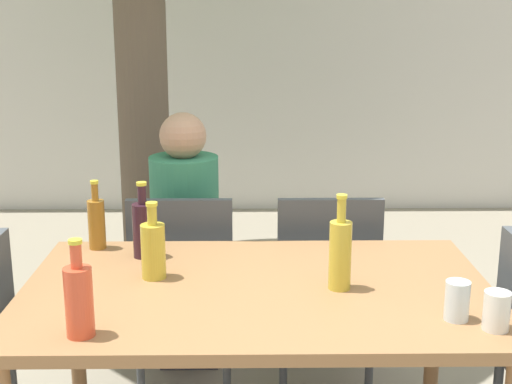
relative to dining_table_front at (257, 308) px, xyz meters
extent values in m
cube|color=beige|center=(0.00, 3.76, 0.70)|extent=(10.00, 0.08, 2.80)
cylinder|color=brown|center=(-0.62, 1.77, 0.36)|extent=(0.29, 0.29, 2.12)
cube|color=#996B42|center=(0.00, 0.00, 0.06)|extent=(1.57, 0.97, 0.04)
cylinder|color=#996B42|center=(-0.73, 0.43, -0.33)|extent=(0.06, 0.06, 0.74)
cylinder|color=#996B42|center=(0.73, 0.43, -0.33)|extent=(0.06, 0.06, 0.74)
cube|color=#474C51|center=(-0.31, 0.81, -0.25)|extent=(0.44, 0.44, 0.04)
cube|color=#474C51|center=(-0.31, 0.61, -0.01)|extent=(0.44, 0.04, 0.45)
cylinder|color=#474C51|center=(-0.12, 1.00, -0.48)|extent=(0.04, 0.04, 0.43)
cylinder|color=#474C51|center=(-0.50, 1.00, -0.48)|extent=(0.04, 0.04, 0.43)
cylinder|color=#474C51|center=(-0.12, 0.62, -0.48)|extent=(0.04, 0.04, 0.43)
cylinder|color=#474C51|center=(-0.50, 0.62, -0.48)|extent=(0.04, 0.04, 0.43)
cube|color=#474C51|center=(0.31, 0.81, -0.25)|extent=(0.44, 0.44, 0.04)
cube|color=#474C51|center=(0.31, 0.61, -0.01)|extent=(0.44, 0.04, 0.45)
cylinder|color=#474C51|center=(0.50, 1.00, -0.48)|extent=(0.04, 0.04, 0.43)
cylinder|color=#474C51|center=(0.12, 1.00, -0.48)|extent=(0.04, 0.04, 0.43)
cylinder|color=#474C51|center=(0.50, 0.62, -0.48)|extent=(0.04, 0.04, 0.43)
cylinder|color=#474C51|center=(0.12, 0.62, -0.48)|extent=(0.04, 0.04, 0.43)
cube|color=#383842|center=(-0.31, 1.07, -0.47)|extent=(0.28, 0.40, 0.47)
cylinder|color=#337F5B|center=(-0.31, 0.87, 0.06)|extent=(0.31, 0.31, 0.58)
sphere|color=tan|center=(-0.31, 0.87, 0.44)|extent=(0.21, 0.21, 0.21)
cylinder|color=#DB4C2D|center=(-0.51, -0.36, 0.18)|extent=(0.08, 0.08, 0.20)
cylinder|color=#DB4C2D|center=(-0.51, -0.36, 0.32)|extent=(0.03, 0.03, 0.07)
cylinder|color=gold|center=(-0.51, -0.36, 0.36)|extent=(0.04, 0.04, 0.01)
cylinder|color=gold|center=(-0.35, 0.09, 0.17)|extent=(0.08, 0.08, 0.19)
cylinder|color=gold|center=(-0.35, 0.09, 0.30)|extent=(0.03, 0.03, 0.07)
cylinder|color=gold|center=(-0.35, 0.09, 0.34)|extent=(0.04, 0.04, 0.01)
cylinder|color=#9E661E|center=(-0.61, 0.40, 0.17)|extent=(0.07, 0.07, 0.19)
cylinder|color=#9E661E|center=(-0.61, 0.40, 0.30)|extent=(0.03, 0.03, 0.07)
cylinder|color=gold|center=(-0.61, 0.40, 0.34)|extent=(0.03, 0.03, 0.01)
cylinder|color=gold|center=(0.27, -0.02, 0.19)|extent=(0.07, 0.07, 0.23)
cylinder|color=gold|center=(0.27, -0.02, 0.35)|extent=(0.03, 0.03, 0.08)
cylinder|color=gold|center=(0.27, -0.02, 0.39)|extent=(0.04, 0.04, 0.01)
cylinder|color=#331923|center=(-0.42, 0.30, 0.18)|extent=(0.08, 0.08, 0.20)
cylinder|color=#331923|center=(-0.42, 0.30, 0.32)|extent=(0.03, 0.03, 0.07)
cylinder|color=gold|center=(-0.42, 0.30, 0.36)|extent=(0.04, 0.04, 0.01)
cylinder|color=silver|center=(0.59, -0.27, 0.14)|extent=(0.07, 0.07, 0.12)
cylinder|color=silver|center=(0.69, -0.34, 0.14)|extent=(0.08, 0.08, 0.12)
camera|label=1|loc=(-0.03, -2.23, 0.98)|focal=50.00mm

